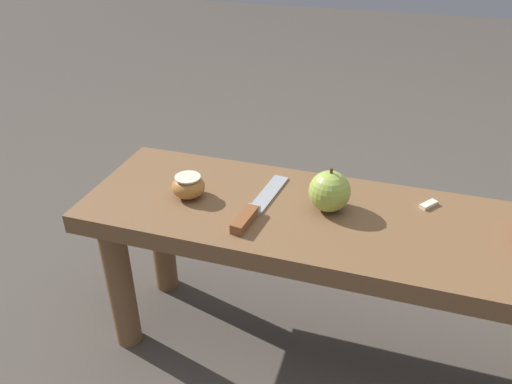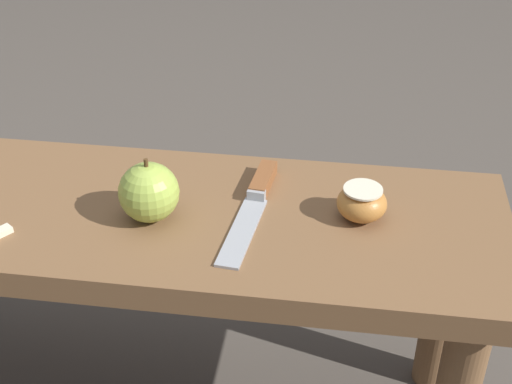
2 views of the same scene
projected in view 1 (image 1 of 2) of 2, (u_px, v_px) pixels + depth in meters
The scene contains 6 objects.
ground_plane at pixel (353, 359), 1.15m from camera, with size 8.00×8.00×0.00m, color #4C443D.
wooden_bench at pixel (369, 250), 0.99m from camera, with size 1.16×0.32×0.38m.
knife at pixel (253, 210), 0.98m from camera, with size 0.05×0.24×0.02m.
apple_whole at pixel (330, 191), 0.97m from camera, with size 0.08×0.08×0.09m.
apple_cut at pixel (188, 186), 1.02m from camera, with size 0.07×0.07×0.05m.
apple_slice_center at pixel (429, 205), 1.00m from camera, with size 0.04×0.04×0.01m.
Camera 1 is at (0.02, -0.82, 0.93)m, focal length 35.00 mm.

